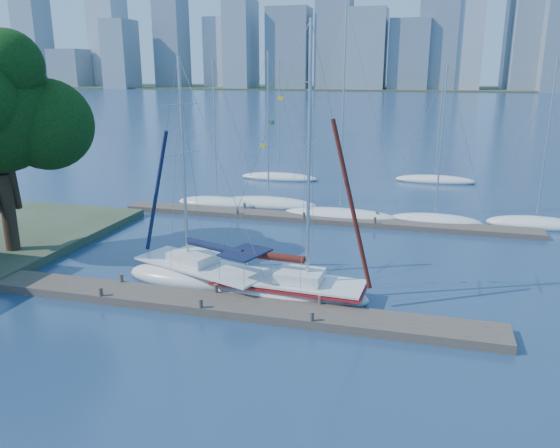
# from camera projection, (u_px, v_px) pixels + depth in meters

# --- Properties ---
(ground) EXTENTS (700.00, 700.00, 0.00)m
(ground) POSITION_uv_depth(u_px,v_px,m) (209.00, 308.00, 25.01)
(ground) COLOR navy
(ground) RESTS_ON ground
(near_dock) EXTENTS (26.00, 2.00, 0.40)m
(near_dock) POSITION_uv_depth(u_px,v_px,m) (209.00, 304.00, 24.96)
(near_dock) COLOR #433931
(near_dock) RESTS_ON ground
(far_dock) EXTENTS (30.00, 1.80, 0.36)m
(far_dock) POSITION_uv_depth(u_px,v_px,m) (320.00, 219.00, 39.31)
(far_dock) COLOR #433931
(far_dock) RESTS_ON ground
(far_shore) EXTENTS (800.00, 100.00, 1.50)m
(far_shore) POSITION_uv_depth(u_px,v_px,m) (417.00, 89.00, 322.15)
(far_shore) COLOR #38472D
(far_shore) RESTS_ON ground
(sailboat_navy) EXTENTS (8.45, 5.20, 11.73)m
(sailboat_navy) POSITION_uv_depth(u_px,v_px,m) (201.00, 265.00, 27.82)
(sailboat_navy) COLOR silver
(sailboat_navy) RESTS_ON ground
(sailboat_maroon) EXTENTS (7.81, 2.92, 13.13)m
(sailboat_maroon) POSITION_uv_depth(u_px,v_px,m) (289.00, 276.00, 25.86)
(sailboat_maroon) COLOR silver
(sailboat_maroon) RESTS_ON ground
(bg_boat_0) EXTENTS (6.99, 3.89, 11.62)m
(bg_boat_0) POSITION_uv_depth(u_px,v_px,m) (217.00, 203.00, 43.83)
(bg_boat_0) COLOR silver
(bg_boat_0) RESTS_ON ground
(bg_boat_1) EXTENTS (8.23, 4.74, 12.27)m
(bg_boat_1) POSITION_uv_depth(u_px,v_px,m) (269.00, 203.00, 43.60)
(bg_boat_1) COLOR silver
(bg_boat_1) RESTS_ON ground
(bg_boat_2) EXTENTS (8.77, 3.65, 15.19)m
(bg_boat_2) POSITION_uv_depth(u_px,v_px,m) (340.00, 215.00, 39.92)
(bg_boat_2) COLOR silver
(bg_boat_2) RESTS_ON ground
(bg_boat_4) EXTENTS (6.78, 3.14, 11.28)m
(bg_boat_4) POSITION_uv_depth(u_px,v_px,m) (435.00, 221.00, 38.58)
(bg_boat_4) COLOR silver
(bg_boat_4) RESTS_ON ground
(bg_boat_5) EXTENTS (6.75, 2.89, 11.64)m
(bg_boat_5) POSITION_uv_depth(u_px,v_px,m) (536.00, 223.00, 37.85)
(bg_boat_5) COLOR silver
(bg_boat_5) RESTS_ON ground
(bg_boat_6) EXTENTS (8.04, 3.52, 11.73)m
(bg_boat_6) POSITION_uv_depth(u_px,v_px,m) (279.00, 177.00, 54.34)
(bg_boat_6) COLOR silver
(bg_boat_6) RESTS_ON ground
(bg_boat_7) EXTENTS (7.81, 4.70, 11.41)m
(bg_boat_7) POSITION_uv_depth(u_px,v_px,m) (435.00, 180.00, 52.98)
(bg_boat_7) COLOR silver
(bg_boat_7) RESTS_ON ground
(skyline) EXTENTS (502.55, 51.31, 106.56)m
(skyline) POSITION_uv_depth(u_px,v_px,m) (455.00, 21.00, 280.69)
(skyline) COLOR gray
(skyline) RESTS_ON ground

